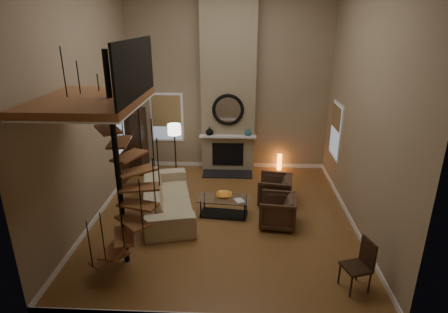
{
  "coord_description": "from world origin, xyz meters",
  "views": [
    {
      "loc": [
        0.39,
        -7.83,
        4.49
      ],
      "look_at": [
        0.0,
        0.4,
        1.4
      ],
      "focal_mm": 29.79,
      "sensor_mm": 36.0,
      "label": 1
    }
  ],
  "objects_px": {
    "armchair_near": "(278,190)",
    "side_chair": "(361,263)",
    "armchair_far": "(281,211)",
    "accent_lamp": "(279,162)",
    "hutch": "(138,142)",
    "floor_lamp": "(174,134)",
    "coffee_table": "(224,204)",
    "sofa": "(167,196)"
  },
  "relations": [
    {
      "from": "armchair_far",
      "to": "hutch",
      "type": "bearing_deg",
      "value": -120.28
    },
    {
      "from": "side_chair",
      "to": "accent_lamp",
      "type": "bearing_deg",
      "value": 99.26
    },
    {
      "from": "sofa",
      "to": "side_chair",
      "type": "xyz_separation_m",
      "value": [
        3.88,
        -2.61,
        0.13
      ]
    },
    {
      "from": "armchair_far",
      "to": "floor_lamp",
      "type": "height_order",
      "value": "floor_lamp"
    },
    {
      "from": "side_chair",
      "to": "hutch",
      "type": "bearing_deg",
      "value": 135.54
    },
    {
      "from": "accent_lamp",
      "to": "side_chair",
      "type": "height_order",
      "value": "side_chair"
    },
    {
      "from": "floor_lamp",
      "to": "side_chair",
      "type": "relative_size",
      "value": 1.81
    },
    {
      "from": "sofa",
      "to": "accent_lamp",
      "type": "relative_size",
      "value": 5.59
    },
    {
      "from": "hutch",
      "to": "accent_lamp",
      "type": "xyz_separation_m",
      "value": [
        4.36,
        0.29,
        -0.7
      ]
    },
    {
      "from": "hutch",
      "to": "floor_lamp",
      "type": "relative_size",
      "value": 1.15
    },
    {
      "from": "hutch",
      "to": "floor_lamp",
      "type": "distance_m",
      "value": 1.51
    },
    {
      "from": "accent_lamp",
      "to": "armchair_near",
      "type": "bearing_deg",
      "value": -96.36
    },
    {
      "from": "hutch",
      "to": "side_chair",
      "type": "height_order",
      "value": "hutch"
    },
    {
      "from": "sofa",
      "to": "accent_lamp",
      "type": "xyz_separation_m",
      "value": [
        3.0,
        2.82,
        -0.15
      ]
    },
    {
      "from": "sofa",
      "to": "side_chair",
      "type": "bearing_deg",
      "value": -137.24
    },
    {
      "from": "coffee_table",
      "to": "side_chair",
      "type": "xyz_separation_m",
      "value": [
        2.49,
        -2.48,
        0.24
      ]
    },
    {
      "from": "armchair_near",
      "to": "floor_lamp",
      "type": "distance_m",
      "value": 3.3
    },
    {
      "from": "armchair_near",
      "to": "side_chair",
      "type": "relative_size",
      "value": 0.89
    },
    {
      "from": "armchair_near",
      "to": "armchair_far",
      "type": "distance_m",
      "value": 1.1
    },
    {
      "from": "floor_lamp",
      "to": "accent_lamp",
      "type": "height_order",
      "value": "floor_lamp"
    },
    {
      "from": "coffee_table",
      "to": "floor_lamp",
      "type": "height_order",
      "value": "floor_lamp"
    },
    {
      "from": "floor_lamp",
      "to": "accent_lamp",
      "type": "distance_m",
      "value": 3.44
    },
    {
      "from": "side_chair",
      "to": "armchair_near",
      "type": "bearing_deg",
      "value": 109.79
    },
    {
      "from": "sofa",
      "to": "armchair_near",
      "type": "relative_size",
      "value": 3.38
    },
    {
      "from": "sofa",
      "to": "coffee_table",
      "type": "height_order",
      "value": "sofa"
    },
    {
      "from": "hutch",
      "to": "side_chair",
      "type": "bearing_deg",
      "value": -44.46
    },
    {
      "from": "hutch",
      "to": "armchair_near",
      "type": "bearing_deg",
      "value": -25.77
    },
    {
      "from": "sofa",
      "to": "accent_lamp",
      "type": "height_order",
      "value": "sofa"
    },
    {
      "from": "armchair_far",
      "to": "coffee_table",
      "type": "height_order",
      "value": "armchair_far"
    },
    {
      "from": "armchair_near",
      "to": "accent_lamp",
      "type": "distance_m",
      "value": 2.28
    },
    {
      "from": "armchair_near",
      "to": "side_chair",
      "type": "bearing_deg",
      "value": 28.9
    },
    {
      "from": "coffee_table",
      "to": "accent_lamp",
      "type": "relative_size",
      "value": 2.52
    },
    {
      "from": "armchair_far",
      "to": "floor_lamp",
      "type": "distance_m",
      "value": 3.85
    },
    {
      "from": "armchair_far",
      "to": "accent_lamp",
      "type": "relative_size",
      "value": 1.62
    },
    {
      "from": "coffee_table",
      "to": "side_chair",
      "type": "height_order",
      "value": "side_chair"
    },
    {
      "from": "accent_lamp",
      "to": "coffee_table",
      "type": "bearing_deg",
      "value": -118.45
    },
    {
      "from": "armchair_near",
      "to": "coffee_table",
      "type": "distance_m",
      "value": 1.52
    },
    {
      "from": "hutch",
      "to": "accent_lamp",
      "type": "height_order",
      "value": "hutch"
    },
    {
      "from": "armchair_far",
      "to": "armchair_near",
      "type": "bearing_deg",
      "value": -174.71
    },
    {
      "from": "sofa",
      "to": "armchair_near",
      "type": "height_order",
      "value": "sofa"
    },
    {
      "from": "hutch",
      "to": "armchair_far",
      "type": "relative_size",
      "value": 2.38
    },
    {
      "from": "sofa",
      "to": "armchair_far",
      "type": "relative_size",
      "value": 3.46
    }
  ]
}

